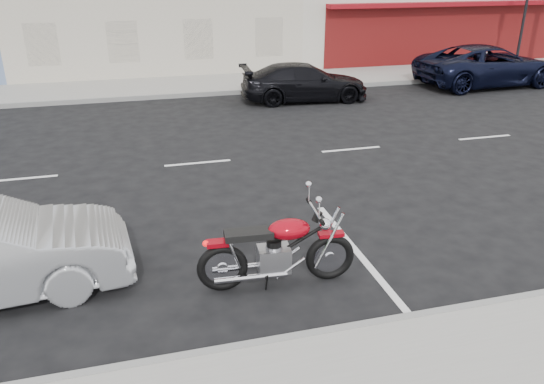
{
  "coord_description": "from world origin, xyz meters",
  "views": [
    {
      "loc": [
        -3.38,
        -12.13,
        4.43
      ],
      "look_at": [
        -1.2,
        -3.98,
        0.8
      ],
      "focal_mm": 35.0,
      "sensor_mm": 36.0,
      "label": 1
    }
  ],
  "objects_px": {
    "fire_hydrant": "(486,60)",
    "car_far": "(304,82)",
    "motorcycle": "(332,247)",
    "suv_far": "(488,65)",
    "traffic_light": "(526,11)"
  },
  "relations": [
    {
      "from": "traffic_light",
      "to": "fire_hydrant",
      "type": "height_order",
      "value": "traffic_light"
    },
    {
      "from": "suv_far",
      "to": "car_far",
      "type": "relative_size",
      "value": 1.27
    },
    {
      "from": "motorcycle",
      "to": "suv_far",
      "type": "height_order",
      "value": "suv_far"
    },
    {
      "from": "traffic_light",
      "to": "suv_far",
      "type": "xyz_separation_m",
      "value": [
        -3.27,
        -2.34,
        -1.77
      ]
    },
    {
      "from": "motorcycle",
      "to": "suv_far",
      "type": "bearing_deg",
      "value": 50.91
    },
    {
      "from": "traffic_light",
      "to": "fire_hydrant",
      "type": "xyz_separation_m",
      "value": [
        -1.5,
        0.17,
        -2.03
      ]
    },
    {
      "from": "traffic_light",
      "to": "motorcycle",
      "type": "distance_m",
      "value": 20.04
    },
    {
      "from": "motorcycle",
      "to": "suv_far",
      "type": "xyz_separation_m",
      "value": [
        10.94,
        11.65,
        0.24
      ]
    },
    {
      "from": "suv_far",
      "to": "fire_hydrant",
      "type": "bearing_deg",
      "value": -37.8
    },
    {
      "from": "fire_hydrant",
      "to": "suv_far",
      "type": "relative_size",
      "value": 0.13
    },
    {
      "from": "fire_hydrant",
      "to": "traffic_light",
      "type": "bearing_deg",
      "value": -6.36
    },
    {
      "from": "fire_hydrant",
      "to": "suv_far",
      "type": "distance_m",
      "value": 3.08
    },
    {
      "from": "traffic_light",
      "to": "suv_far",
      "type": "bearing_deg",
      "value": -144.43
    },
    {
      "from": "motorcycle",
      "to": "car_far",
      "type": "xyz_separation_m",
      "value": [
        3.22,
        11.12,
        0.1
      ]
    },
    {
      "from": "fire_hydrant",
      "to": "car_far",
      "type": "xyz_separation_m",
      "value": [
        -9.5,
        -3.03,
        0.11
      ]
    }
  ]
}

